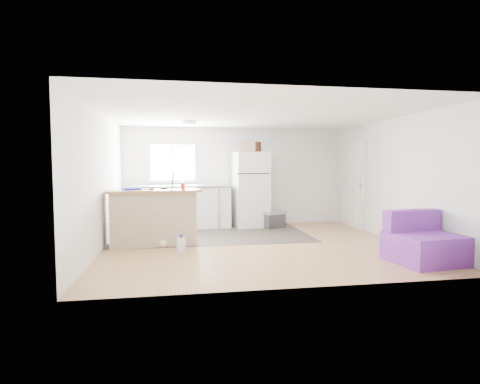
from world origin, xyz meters
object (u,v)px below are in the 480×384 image
object	(u,v)px
cleaner_jug	(181,245)
blue_tray	(131,189)
cooler	(273,219)
mop	(165,234)
red_cup	(183,186)
bottle_right	(260,147)
cardboard_box	(244,146)
bottle_left	(257,147)
kitchen_cabinets	(183,206)
purple_seat	(422,244)
peninsula	(154,217)
refrigerator	(251,190)

from	to	relation	value
cleaner_jug	blue_tray	world-z (taller)	blue_tray
cooler	blue_tray	bearing A→B (deg)	-175.01
mop	red_cup	xyz separation A→B (m)	(0.34, 0.23, 0.86)
cleaner_jug	bottle_right	size ratio (longest dim) A/B	1.22
cleaner_jug	cardboard_box	size ratio (longest dim) A/B	1.02
cleaner_jug	bottle_left	bearing A→B (deg)	37.63
kitchen_cabinets	mop	size ratio (longest dim) A/B	1.68
red_cup	bottle_left	world-z (taller)	bottle_left
purple_seat	cleaner_jug	size ratio (longest dim) A/B	3.37
purple_seat	bottle_right	distance (m)	4.44
peninsula	cooler	bearing A→B (deg)	23.93
kitchen_cabinets	mop	bearing A→B (deg)	-102.50
peninsula	bottle_left	size ratio (longest dim) A/B	6.91
red_cup	cardboard_box	distance (m)	2.44
kitchen_cabinets	cleaner_jug	world-z (taller)	kitchen_cabinets
blue_tray	cardboard_box	distance (m)	3.13
cooler	bottle_right	world-z (taller)	bottle_right
cardboard_box	bottle_left	xyz separation A→B (m)	(0.30, -0.03, -0.02)
refrigerator	cooler	bearing A→B (deg)	-35.62
kitchen_cabinets	mop	xyz separation A→B (m)	(-0.35, -2.05, -0.28)
cooler	bottle_right	xyz separation A→B (m)	(-0.27, 0.30, 1.72)
refrigerator	bottle_right	size ratio (longest dim) A/B	7.17
bottle_right	refrigerator	bearing A→B (deg)	-179.79
peninsula	blue_tray	xyz separation A→B (m)	(-0.39, -0.01, 0.53)
kitchen_cabinets	bottle_left	bearing A→B (deg)	-6.19
refrigerator	bottle_left	xyz separation A→B (m)	(0.14, -0.07, 1.02)
cooler	red_cup	distance (m)	2.75
cleaner_jug	mop	size ratio (longest dim) A/B	0.22
kitchen_cabinets	cooler	distance (m)	2.16
peninsula	cleaner_jug	world-z (taller)	peninsula
kitchen_cabinets	refrigerator	size ratio (longest dim) A/B	1.28
mop	bottle_left	size ratio (longest dim) A/B	5.44
cooler	cleaner_jug	world-z (taller)	cooler
bottle_left	bottle_right	world-z (taller)	same
peninsula	bottle_left	distance (m)	3.21
peninsula	mop	distance (m)	0.42
mop	blue_tray	distance (m)	1.03
refrigerator	bottle_left	distance (m)	1.03
peninsula	cleaner_jug	xyz separation A→B (m)	(0.49, -0.70, -0.39)
mop	cardboard_box	size ratio (longest dim) A/B	4.54
refrigerator	cardboard_box	bearing A→B (deg)	-171.96
peninsula	mop	world-z (taller)	mop
cooler	mop	size ratio (longest dim) A/B	0.45
cleaner_jug	cardboard_box	distance (m)	3.42
blue_tray	cleaner_jug	bearing A→B (deg)	-37.96
cardboard_box	cleaner_jug	bearing A→B (deg)	-121.90
cooler	bottle_left	bearing A→B (deg)	125.98
red_cup	bottle_left	bearing A→B (deg)	44.06
bottle_right	cardboard_box	bearing A→B (deg)	-174.54
cleaner_jug	red_cup	bearing A→B (deg)	70.31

